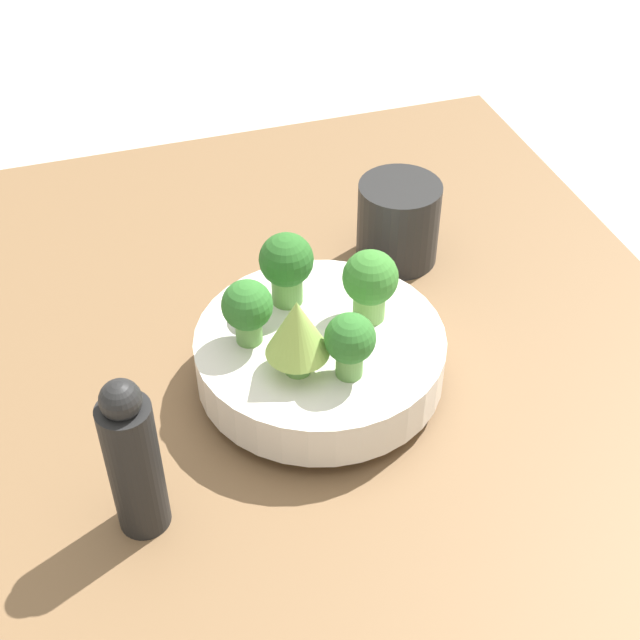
{
  "coord_description": "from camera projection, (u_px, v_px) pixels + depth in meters",
  "views": [
    {
      "loc": [
        -0.55,
        0.14,
        0.64
      ],
      "look_at": [
        0.02,
        -0.04,
        0.11
      ],
      "focal_mm": 50.0,
      "sensor_mm": 36.0,
      "label": 1
    }
  ],
  "objects": [
    {
      "name": "romanesco_piece_far",
      "position": [
        297.0,
        330.0,
        0.74
      ],
      "size": [
        0.06,
        0.06,
        0.08
      ],
      "color": "#6BA34C",
      "rests_on": "bowl"
    },
    {
      "name": "table",
      "position": [
        288.0,
        419.0,
        0.83
      ],
      "size": [
        1.01,
        0.87,
        0.03
      ],
      "color": "brown",
      "rests_on": "ground_plane"
    },
    {
      "name": "ground_plane",
      "position": [
        288.0,
        431.0,
        0.84
      ],
      "size": [
        6.0,
        6.0,
        0.0
      ],
      "primitive_type": "plane",
      "color": "#ADA89E"
    },
    {
      "name": "broccoli_floret_right",
      "position": [
        286.0,
        265.0,
        0.82
      ],
      "size": [
        0.05,
        0.05,
        0.07
      ],
      "color": "#609347",
      "rests_on": "bowl"
    },
    {
      "name": "pepper_mill",
      "position": [
        133.0,
        460.0,
        0.68
      ],
      "size": [
        0.04,
        0.04,
        0.16
      ],
      "color": "black",
      "rests_on": "table"
    },
    {
      "name": "broccoli_floret_front",
      "position": [
        370.0,
        282.0,
        0.8
      ],
      "size": [
        0.05,
        0.05,
        0.07
      ],
      "color": "#7AB256",
      "rests_on": "bowl"
    },
    {
      "name": "broccoli_floret_back",
      "position": [
        247.0,
        308.0,
        0.78
      ],
      "size": [
        0.05,
        0.05,
        0.06
      ],
      "color": "#609347",
      "rests_on": "bowl"
    },
    {
      "name": "broccoli_floret_left",
      "position": [
        350.0,
        342.0,
        0.75
      ],
      "size": [
        0.04,
        0.04,
        0.06
      ],
      "color": "#609347",
      "rests_on": "bowl"
    },
    {
      "name": "cup",
      "position": [
        398.0,
        222.0,
        0.96
      ],
      "size": [
        0.09,
        0.09,
        0.09
      ],
      "color": "black",
      "rests_on": "table"
    },
    {
      "name": "bowl",
      "position": [
        320.0,
        356.0,
        0.82
      ],
      "size": [
        0.23,
        0.23,
        0.06
      ],
      "color": "silver",
      "rests_on": "table"
    }
  ]
}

